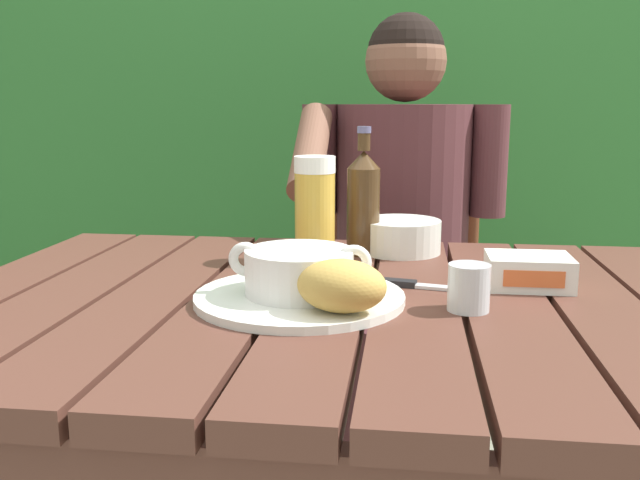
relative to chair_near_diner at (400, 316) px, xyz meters
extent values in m
cube|color=#522E24|center=(-0.50, -0.86, 0.28)|extent=(0.12, 0.84, 0.04)
cube|color=#522E24|center=(-0.37, -0.86, 0.28)|extent=(0.12, 0.84, 0.04)
cube|color=#522E24|center=(-0.23, -0.86, 0.28)|extent=(0.12, 0.84, 0.04)
cube|color=#522E24|center=(-0.10, -0.86, 0.28)|extent=(0.12, 0.84, 0.04)
cube|color=#522E24|center=(0.03, -0.86, 0.28)|extent=(0.12, 0.84, 0.04)
cube|color=#522E24|center=(0.16, -0.86, 0.28)|extent=(0.12, 0.84, 0.04)
cube|color=#522E24|center=(0.29, -0.86, 0.28)|extent=(0.12, 0.84, 0.04)
cube|color=#522E24|center=(-0.10, -0.47, 0.22)|extent=(1.12, 0.03, 0.08)
cube|color=#522E24|center=(-0.65, -0.48, -0.10)|extent=(0.06, 0.06, 0.73)
cube|color=#522E24|center=(0.44, -0.48, -0.10)|extent=(0.06, 0.06, 0.73)
cube|color=#2E6A2E|center=(-0.10, 0.91, 0.38)|extent=(3.33, 0.60, 1.70)
cylinder|color=#4C3823|center=(0.34, 1.06, 0.63)|extent=(0.10, 0.10, 2.20)
cylinder|color=#4C3823|center=(-0.70, 1.06, 0.28)|extent=(0.10, 0.10, 1.50)
cylinder|color=#4C3823|center=(-0.02, 1.06, 0.14)|extent=(0.10, 0.10, 1.21)
cylinder|color=#5C2D1A|center=(0.20, -0.28, -0.25)|extent=(0.04, 0.04, 0.43)
cylinder|color=#5C2D1A|center=(-0.20, -0.28, -0.25)|extent=(0.04, 0.04, 0.43)
cylinder|color=#5C2D1A|center=(0.20, 0.15, -0.25)|extent=(0.04, 0.04, 0.43)
cylinder|color=#5C2D1A|center=(-0.20, 0.15, -0.25)|extent=(0.04, 0.04, 0.43)
cube|color=#5C2D1A|center=(0.00, -0.06, -0.03)|extent=(0.44, 0.46, 0.02)
cylinder|color=#5C2D1A|center=(0.20, 0.15, 0.24)|extent=(0.04, 0.04, 0.55)
cylinder|color=#5C2D1A|center=(-0.20, 0.15, 0.24)|extent=(0.04, 0.04, 0.55)
cube|color=#5C2D1A|center=(0.00, 0.15, 0.16)|extent=(0.40, 0.02, 0.04)
cube|color=#5C2D1A|center=(0.00, 0.15, 0.29)|extent=(0.40, 0.02, 0.04)
cube|color=#5C2D1A|center=(0.00, 0.15, 0.43)|extent=(0.40, 0.02, 0.04)
cylinder|color=#4F282C|center=(0.08, -0.36, -0.24)|extent=(0.11, 0.11, 0.45)
cylinder|color=#4F282C|center=(0.09, -0.26, 0.04)|extent=(0.13, 0.40, 0.13)
cylinder|color=#4F282C|center=(-0.09, -0.36, -0.24)|extent=(0.11, 0.11, 0.45)
cylinder|color=#4F282C|center=(-0.09, -0.26, 0.04)|extent=(0.13, 0.40, 0.13)
cylinder|color=#4F282C|center=(0.00, -0.16, 0.31)|extent=(0.32, 0.32, 0.53)
sphere|color=brown|center=(0.00, -0.16, 0.67)|extent=(0.19, 0.19, 0.19)
sphere|color=black|center=(0.00, -0.16, 0.69)|extent=(0.18, 0.18, 0.18)
cylinder|color=#4F282C|center=(0.20, -0.18, 0.44)|extent=(0.08, 0.08, 0.26)
cylinder|color=#4F282C|center=(-0.20, -0.18, 0.44)|extent=(0.08, 0.08, 0.26)
cylinder|color=brown|center=(-0.20, -0.34, 0.47)|extent=(0.07, 0.25, 0.21)
cylinder|color=white|center=(-0.14, -0.90, 0.31)|extent=(0.30, 0.30, 0.01)
cylinder|color=white|center=(-0.14, -0.90, 0.34)|extent=(0.15, 0.15, 0.06)
cylinder|color=#B45421|center=(-0.14, -0.90, 0.36)|extent=(0.14, 0.14, 0.01)
torus|color=white|center=(-0.22, -0.90, 0.36)|extent=(0.05, 0.01, 0.05)
torus|color=white|center=(-0.06, -0.90, 0.36)|extent=(0.05, 0.01, 0.05)
ellipsoid|color=gold|center=(-0.07, -0.98, 0.35)|extent=(0.13, 0.11, 0.07)
cylinder|color=gold|center=(-0.15, -0.64, 0.38)|extent=(0.07, 0.07, 0.16)
cylinder|color=white|center=(-0.15, -0.64, 0.47)|extent=(0.07, 0.07, 0.03)
cylinder|color=#432D17|center=(-0.07, -0.57, 0.38)|extent=(0.06, 0.06, 0.16)
cone|color=#432D17|center=(-0.07, -0.57, 0.48)|extent=(0.06, 0.06, 0.03)
cylinder|color=#432D17|center=(-0.07, -0.57, 0.51)|extent=(0.02, 0.02, 0.03)
cylinder|color=slate|center=(-0.07, -0.57, 0.53)|extent=(0.03, 0.03, 0.01)
cylinder|color=silver|center=(0.10, -0.91, 0.33)|extent=(0.06, 0.06, 0.06)
cube|color=white|center=(0.20, -0.78, 0.32)|extent=(0.13, 0.09, 0.05)
cube|color=#DB6332|center=(0.20, -0.82, 0.32)|extent=(0.09, 0.00, 0.02)
cube|color=silver|center=(0.06, -0.81, 0.30)|extent=(0.13, 0.04, 0.00)
cube|color=black|center=(-0.01, -0.79, 0.30)|extent=(0.07, 0.03, 0.01)
cylinder|color=white|center=(0.00, -0.55, 0.33)|extent=(0.15, 0.15, 0.06)
camera|label=1|loc=(0.01, -1.83, 0.58)|focal=38.71mm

